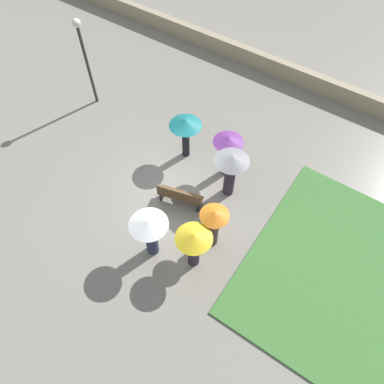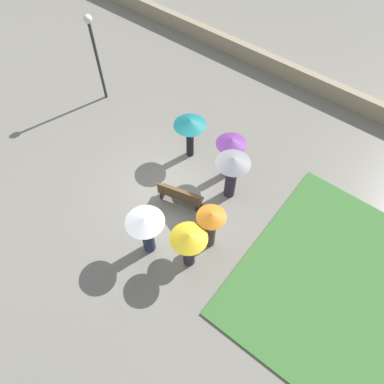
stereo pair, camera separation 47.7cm
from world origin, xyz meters
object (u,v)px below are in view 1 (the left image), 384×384
Objects in this scene: crowd_person_yellow at (194,242)px; park_bench at (180,196)px; lamp_post at (84,51)px; crowd_person_orange at (214,223)px; crowd_person_white at (150,231)px; crowd_person_purple at (228,146)px; crowd_person_grey at (231,167)px; crowd_person_teal at (186,127)px.

park_bench is at bearing -107.41° from crowd_person_yellow.
lamp_post reaches higher than crowd_person_yellow.
crowd_person_white is at bearing 86.30° from crowd_person_orange.
lamp_post is at bearing -35.92° from park_bench.
lamp_post reaches higher than crowd_person_purple.
crowd_person_grey is 2.99m from crowd_person_yellow.
crowd_person_purple reaches higher than park_bench.
crowd_person_purple is (-0.56, -2.13, 0.97)m from park_bench.
crowd_person_teal is at bearing -75.35° from park_bench.
park_bench is 1.98m from crowd_person_orange.
lamp_post is 7.36m from crowd_person_grey.
lamp_post is 2.07× the size of crowd_person_orange.
crowd_person_purple reaches higher than crowd_person_yellow.
crowd_person_yellow is at bearing 92.66° from crowd_person_teal.
crowd_person_teal is at bearing 91.67° from crowd_person_white.
park_bench is at bearing 80.68° from crowd_person_white.
crowd_person_purple is (-6.65, 0.21, -1.04)m from lamp_post.
crowd_person_yellow is (-1.62, 1.55, 0.83)m from park_bench.
crowd_person_grey is 1.09× the size of crowd_person_orange.
crowd_person_white is at bearing 74.96° from crowd_person_teal.
crowd_person_grey reaches higher than park_bench.
lamp_post is 2.11× the size of crowd_person_yellow.
crowd_person_orange is at bearing 145.66° from park_bench.
lamp_post is 2.04× the size of crowd_person_teal.
crowd_person_orange is (-2.88, 2.63, -0.31)m from crowd_person_teal.
crowd_person_grey reaches higher than crowd_person_white.
crowd_person_orange is at bearing -4.95° from crowd_person_purple.
park_bench is at bearing 23.24° from crowd_person_orange.
crowd_person_white is 1.96m from crowd_person_orange.
crowd_person_orange is (-7.83, 2.96, -1.28)m from lamp_post.
lamp_post is 6.74m from crowd_person_purple.
lamp_post is 8.73m from crowd_person_yellow.
crowd_person_teal is 1.71m from crowd_person_purple.
crowd_person_teal reaches higher than crowd_person_orange.
crowd_person_white is at bearing -31.52° from crowd_person_purple.
crowd_person_teal reaches higher than crowd_person_white.
lamp_post is 5.06m from crowd_person_teal.
crowd_person_orange is 1.02× the size of crowd_person_yellow.
crowd_person_grey is at bearing -143.63° from park_bench.
crowd_person_purple is at bearing 178.19° from lamp_post.
crowd_person_grey is at bearing 172.56° from lamp_post.
lamp_post reaches higher than crowd_person_orange.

